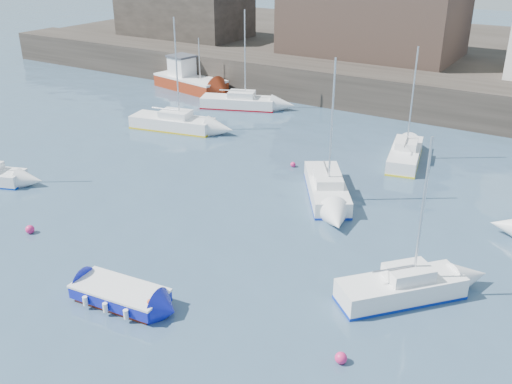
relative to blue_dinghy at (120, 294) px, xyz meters
The scene contains 15 objects.
water 2.88m from the blue_dinghy, 75.74° to the right, with size 220.00×220.00×0.00m, color #2D4760.
quay_wall 32.27m from the blue_dinghy, 88.76° to the left, with size 90.00×5.00×3.00m, color #28231E.
land_strip 50.26m from the blue_dinghy, 89.20° to the left, with size 90.00×32.00×2.80m, color #28231E.
warehouse 41.06m from the blue_dinghy, 97.50° to the left, with size 16.40×10.40×7.60m.
bldg_west 48.05m from the blue_dinghy, 124.82° to the left, with size 14.00×8.00×5.00m.
blue_dinghy is the anchor object (origin of this frame).
fishing_boat 34.43m from the blue_dinghy, 123.24° to the left, with size 7.88×4.19×4.96m.
sailboat_b 13.93m from the blue_dinghy, 79.03° to the left, with size 4.96×6.25×7.92m.
sailboat_c 11.36m from the blue_dinghy, 33.25° to the left, with size 4.75×5.04×6.91m.
sailboat_e 22.27m from the blue_dinghy, 123.84° to the left, with size 6.69×3.28×8.25m.
sailboat_f 21.72m from the blue_dinghy, 77.49° to the left, with size 2.95×5.88×7.32m.
sailboat_h 28.27m from the blue_dinghy, 113.59° to the left, with size 6.56×4.11×8.05m.
buoy_near 8.25m from the blue_dinghy, 166.19° to the left, with size 0.44×0.44×0.44m, color #DF246A.
buoy_mid 9.10m from the blue_dinghy, ahead, with size 0.43×0.43×0.43m, color #DF246A.
buoy_far 16.61m from the blue_dinghy, 93.62° to the left, with size 0.34×0.34×0.34m, color #DF246A.
Camera 1 is at (13.93, -10.59, 13.64)m, focal length 40.00 mm.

